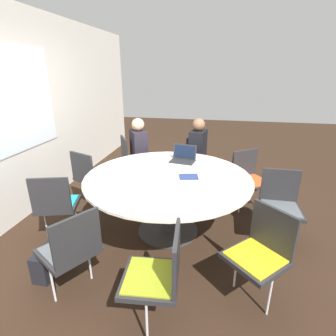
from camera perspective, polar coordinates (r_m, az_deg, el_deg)
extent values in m
plane|color=black|center=(3.42, 0.00, -13.40)|extent=(16.00, 16.00, 0.00)
cube|color=silver|center=(3.82, -31.77, 9.12)|extent=(8.00, 0.06, 2.70)
cube|color=white|center=(3.78, -31.93, 12.09)|extent=(1.80, 0.01, 1.30)
cylinder|color=#333333|center=(3.41, 0.00, -13.26)|extent=(0.75, 0.75, 0.02)
cylinder|color=#333333|center=(3.23, 0.00, -7.97)|extent=(0.19, 0.19, 0.70)
cylinder|color=silver|center=(3.07, 0.00, -2.01)|extent=(1.94, 1.94, 0.03)
cube|color=#262628|center=(4.60, 7.13, 1.70)|extent=(0.51, 0.49, 0.04)
cube|color=olive|center=(4.59, 7.14, 2.00)|extent=(0.45, 0.43, 0.01)
cube|color=#262628|center=(4.58, 4.88, 4.59)|extent=(0.42, 0.10, 0.40)
cylinder|color=silver|center=(4.84, 7.54, -0.20)|extent=(0.02, 0.02, 0.41)
cylinder|color=silver|center=(4.51, 6.43, -1.72)|extent=(0.02, 0.02, 0.41)
cube|color=#262628|center=(4.60, -6.96, 1.72)|extent=(0.59, 0.59, 0.04)
cube|color=olive|center=(4.59, -6.98, 2.02)|extent=(0.52, 0.52, 0.01)
cube|color=#262628|center=(4.50, -9.50, 4.07)|extent=(0.37, 0.24, 0.40)
cylinder|color=silver|center=(4.84, -7.37, -0.18)|extent=(0.02, 0.02, 0.41)
cylinder|color=silver|center=(4.52, -6.29, -1.70)|extent=(0.02, 0.02, 0.41)
cube|color=#262628|center=(3.98, -15.73, -1.99)|extent=(0.55, 0.57, 0.04)
cube|color=olive|center=(3.97, -15.77, -1.65)|extent=(0.49, 0.50, 0.01)
cube|color=#262628|center=(3.79, -18.23, 0.15)|extent=(0.19, 0.40, 0.40)
cylinder|color=silver|center=(4.20, -17.09, -4.32)|extent=(0.02, 0.02, 0.41)
cylinder|color=silver|center=(3.95, -13.66, -5.60)|extent=(0.02, 0.02, 0.41)
cube|color=#262628|center=(3.35, -22.74, -7.37)|extent=(0.53, 0.54, 0.04)
cube|color=teal|center=(3.33, -22.80, -6.98)|extent=(0.46, 0.48, 0.01)
cube|color=#262628|center=(3.09, -24.29, -5.42)|extent=(0.15, 0.41, 0.40)
cylinder|color=silver|center=(3.51, -25.08, -10.64)|extent=(0.02, 0.02, 0.41)
cylinder|color=silver|center=(3.40, -19.26, -10.77)|extent=(0.02, 0.02, 0.41)
cube|color=#262628|center=(2.55, -20.84, -16.43)|extent=(0.59, 0.59, 0.04)
cube|color=#4C5156|center=(2.53, -20.92, -15.96)|extent=(0.52, 0.52, 0.01)
cube|color=#262628|center=(2.28, -19.21, -14.28)|extent=(0.37, 0.24, 0.40)
cylinder|color=silver|center=(2.64, -23.88, -21.81)|extent=(0.02, 0.02, 0.41)
cylinder|color=silver|center=(2.75, -16.73, -18.84)|extent=(0.02, 0.02, 0.41)
cube|color=#262628|center=(2.15, -3.89, -22.94)|extent=(0.47, 0.46, 0.04)
cube|color=olive|center=(2.13, -3.91, -22.43)|extent=(0.42, 0.40, 0.01)
cube|color=#262628|center=(1.98, 1.82, -18.78)|extent=(0.42, 0.07, 0.40)
cylinder|color=silver|center=(2.20, -4.64, -30.46)|extent=(0.02, 0.02, 0.41)
cylinder|color=silver|center=(2.43, -2.97, -23.92)|extent=(0.02, 0.02, 0.41)
cube|color=#262628|center=(2.42, 18.36, -18.39)|extent=(0.61, 0.61, 0.04)
cube|color=gold|center=(2.40, 18.43, -17.91)|extent=(0.54, 0.54, 0.01)
cube|color=#262628|center=(2.43, 21.88, -12.32)|extent=(0.32, 0.32, 0.40)
cylinder|color=silver|center=(2.49, 21.26, -24.35)|extent=(0.02, 0.02, 0.41)
cylinder|color=silver|center=(2.64, 14.53, -20.44)|extent=(0.02, 0.02, 0.41)
cube|color=#262628|center=(3.23, 23.27, -8.45)|extent=(0.42, 0.44, 0.04)
cube|color=#4C5156|center=(3.22, 23.34, -8.05)|extent=(0.37, 0.39, 0.01)
cube|color=#262628|center=(3.31, 23.19, -3.50)|extent=(0.03, 0.42, 0.40)
cylinder|color=silver|center=(3.39, 25.76, -11.93)|extent=(0.02, 0.02, 0.41)
cylinder|color=silver|center=(3.31, 19.60, -11.78)|extent=(0.02, 0.02, 0.41)
cube|color=#262628|center=(3.85, 17.81, -3.00)|extent=(0.60, 0.60, 0.04)
cube|color=#E04C1E|center=(3.84, 17.85, -2.65)|extent=(0.52, 0.53, 0.01)
cube|color=#262628|center=(3.91, 16.31, 0.98)|extent=(0.26, 0.36, 0.40)
cylinder|color=silver|center=(4.06, 19.39, -5.49)|extent=(0.02, 0.02, 0.41)
cylinder|color=silver|center=(3.84, 15.40, -6.59)|extent=(0.02, 0.02, 0.41)
cylinder|color=black|center=(4.51, 7.77, -1.52)|extent=(0.10, 0.10, 0.45)
cylinder|color=black|center=(4.35, 7.21, -2.36)|extent=(0.10, 0.10, 0.45)
cube|color=black|center=(4.29, 6.50, 4.46)|extent=(0.39, 0.28, 0.55)
sphere|color=brown|center=(4.20, 6.71, 9.38)|extent=(0.20, 0.20, 0.20)
cylinder|color=#231E28|center=(4.56, -5.18, -1.17)|extent=(0.10, 0.10, 0.45)
cylinder|color=#231E28|center=(4.40, -4.54, -1.99)|extent=(0.10, 0.10, 0.45)
cube|color=#231E28|center=(4.29, -6.35, 4.47)|extent=(0.42, 0.38, 0.55)
sphere|color=tan|center=(4.20, -6.56, 9.39)|extent=(0.20, 0.20, 0.20)
cube|color=#232326|center=(3.54, 3.13, 1.47)|extent=(0.27, 0.36, 0.02)
cube|color=#232326|center=(3.60, 3.67, 3.59)|extent=(0.11, 0.33, 0.20)
cube|color=black|center=(3.59, 3.64, 3.57)|extent=(0.09, 0.29, 0.17)
cube|color=navy|center=(3.03, 4.55, -1.88)|extent=(0.19, 0.24, 0.02)
cube|color=black|center=(2.99, -24.51, -17.93)|extent=(0.36, 0.16, 0.28)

